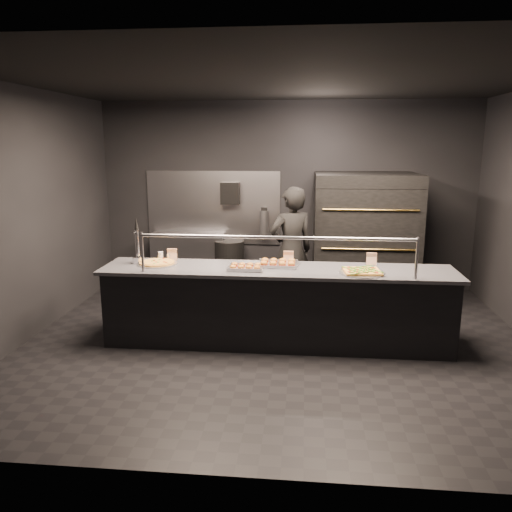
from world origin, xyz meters
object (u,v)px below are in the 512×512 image
object	(u,v)px
service_counter	(277,306)
square_pizza	(362,272)
slider_tray_a	(246,267)
slider_tray_b	(278,263)
towel_dispenser	(230,193)
trash_bin	(230,265)
worker	(291,250)
fire_extinguisher	(264,224)
pizza_oven	(364,237)
beer_tap	(138,250)
prep_shelf	(189,260)
round_pizza	(157,263)

from	to	relation	value
service_counter	square_pizza	distance (m)	1.07
slider_tray_a	slider_tray_b	size ratio (longest dim) A/B	0.78
towel_dispenser	trash_bin	bearing A→B (deg)	-90.00
square_pizza	worker	bearing A→B (deg)	121.98
fire_extinguisher	trash_bin	distance (m)	0.88
pizza_oven	beer_tap	bearing A→B (deg)	-147.97
beer_tap	slider_tray_a	xyz separation A→B (m)	(1.33, -0.16, -0.13)
pizza_oven	slider_tray_a	world-z (taller)	pizza_oven
prep_shelf	slider_tray_a	size ratio (longest dim) A/B	2.94
pizza_oven	worker	size ratio (longest dim) A/B	1.08
prep_shelf	fire_extinguisher	world-z (taller)	fire_extinguisher
prep_shelf	fire_extinguisher	size ratio (longest dim) A/B	2.38
beer_tap	square_pizza	world-z (taller)	beer_tap
fire_extinguisher	slider_tray_a	xyz separation A→B (m)	(-0.01, -2.47, -0.12)
service_counter	pizza_oven	bearing A→B (deg)	57.73
pizza_oven	service_counter	bearing A→B (deg)	-122.27
square_pizza	prep_shelf	bearing A→B (deg)	136.19
square_pizza	round_pizza	bearing A→B (deg)	175.25
slider_tray_a	square_pizza	size ratio (longest dim) A/B	0.81
round_pizza	trash_bin	size ratio (longest dim) A/B	0.60
fire_extinguisher	square_pizza	xyz separation A→B (m)	(1.30, -2.53, -0.12)
towel_dispenser	prep_shelf	bearing A→B (deg)	-174.29
pizza_oven	trash_bin	world-z (taller)	pizza_oven
round_pizza	pizza_oven	bearing A→B (deg)	34.64
round_pizza	square_pizza	bearing A→B (deg)	-4.75
slider_tray_b	square_pizza	world-z (taller)	slider_tray_b
worker	slider_tray_a	bearing A→B (deg)	43.80
towel_dispenser	fire_extinguisher	distance (m)	0.74
prep_shelf	square_pizza	world-z (taller)	square_pizza
towel_dispenser	round_pizza	size ratio (longest dim) A/B	0.73
service_counter	slider_tray_b	world-z (taller)	service_counter
slider_tray_a	worker	distance (m)	1.36
service_counter	round_pizza	bearing A→B (deg)	177.25
towel_dispenser	slider_tray_b	distance (m)	2.50
fire_extinguisher	round_pizza	xyz separation A→B (m)	(-1.10, -2.33, -0.12)
square_pizza	slider_tray_b	bearing A→B (deg)	164.68
slider_tray_a	worker	bearing A→B (deg)	69.00
pizza_oven	fire_extinguisher	world-z (taller)	pizza_oven
pizza_oven	slider_tray_a	size ratio (longest dim) A/B	4.68
towel_dispenser	square_pizza	distance (m)	3.19
service_counter	pizza_oven	world-z (taller)	pizza_oven
towel_dispenser	beer_tap	bearing A→B (deg)	-108.96
pizza_oven	round_pizza	distance (m)	3.22
service_counter	round_pizza	distance (m)	1.53
round_pizza	beer_tap	bearing A→B (deg)	174.58
trash_bin	worker	bearing A→B (deg)	-44.94
round_pizza	square_pizza	distance (m)	2.41
fire_extinguisher	round_pizza	size ratio (longest dim) A/B	1.05
service_counter	slider_tray_b	size ratio (longest dim) A/B	7.79
service_counter	round_pizza	size ratio (longest dim) A/B	8.52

